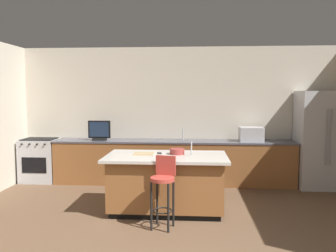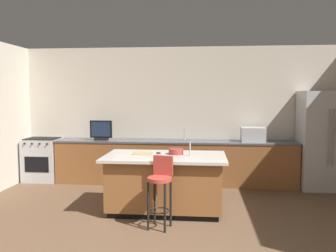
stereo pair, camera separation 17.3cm
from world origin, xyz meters
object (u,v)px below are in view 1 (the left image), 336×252
object	(u,v)px
kitchen_island	(166,183)
microwave	(251,134)
cell_phone	(159,153)
bar_stool_center	(163,185)
tv_monitor	(99,131)
range_oven	(40,160)
cutting_board	(144,154)
fruit_bowl	(177,151)
refrigerator	(321,140)

from	to	relation	value
kitchen_island	microwave	xyz separation A→B (m)	(1.62, 1.78, 0.59)
kitchen_island	cell_phone	distance (m)	0.50
bar_stool_center	cell_phone	world-z (taller)	bar_stool_center
kitchen_island	bar_stool_center	world-z (taller)	bar_stool_center
tv_monitor	cell_phone	bearing A→B (deg)	-47.57
tv_monitor	bar_stool_center	distance (m)	2.92
range_oven	cutting_board	bearing A→B (deg)	-34.16
fruit_bowl	cell_phone	xyz separation A→B (m)	(-0.29, 0.06, -0.04)
refrigerator	kitchen_island	bearing A→B (deg)	-150.46
cell_phone	refrigerator	bearing A→B (deg)	18.01
bar_stool_center	cell_phone	bearing A→B (deg)	112.40
fruit_bowl	cutting_board	size ratio (longest dim) A/B	0.74
tv_monitor	bar_stool_center	bearing A→B (deg)	-57.41
cutting_board	range_oven	bearing A→B (deg)	145.84
kitchen_island	microwave	world-z (taller)	microwave
bar_stool_center	cutting_board	world-z (taller)	bar_stool_center
fruit_bowl	kitchen_island	bearing A→B (deg)	-144.10
range_oven	cell_phone	distance (m)	3.20
range_oven	tv_monitor	distance (m)	1.47
microwave	cutting_board	bearing A→B (deg)	-139.69
kitchen_island	bar_stool_center	xyz separation A→B (m)	(0.01, -0.70, 0.14)
refrigerator	cell_phone	bearing A→B (deg)	-154.05
refrigerator	bar_stool_center	xyz separation A→B (m)	(-2.99, -2.40, -0.36)
kitchen_island	bar_stool_center	distance (m)	0.71
range_oven	bar_stool_center	xyz separation A→B (m)	(2.87, -2.47, 0.15)
cutting_board	kitchen_island	bearing A→B (deg)	-12.54
kitchen_island	cell_phone	xyz separation A→B (m)	(-0.13, 0.18, 0.45)
microwave	cell_phone	xyz separation A→B (m)	(-1.75, -1.60, -0.14)
bar_stool_center	cutting_board	size ratio (longest dim) A/B	3.13
tv_monitor	kitchen_island	bearing A→B (deg)	-48.19
range_oven	microwave	bearing A→B (deg)	0.01
fruit_bowl	cutting_board	distance (m)	0.54
tv_monitor	cutting_board	size ratio (longest dim) A/B	1.45
refrigerator	cell_phone	world-z (taller)	refrigerator
refrigerator	fruit_bowl	xyz separation A→B (m)	(-2.83, -1.58, -0.02)
refrigerator	bar_stool_center	world-z (taller)	refrigerator
fruit_bowl	microwave	bearing A→B (deg)	48.66
kitchen_island	cutting_board	size ratio (longest dim) A/B	5.96
cell_phone	tv_monitor	bearing A→B (deg)	124.50
fruit_bowl	cutting_board	bearing A→B (deg)	-176.05
refrigerator	cutting_board	world-z (taller)	refrigerator
range_oven	microwave	world-z (taller)	microwave
kitchen_island	range_oven	distance (m)	3.37
range_oven	bar_stool_center	world-z (taller)	bar_stool_center
microwave	cutting_board	world-z (taller)	microwave
cell_phone	fruit_bowl	bearing A→B (deg)	-18.96
range_oven	kitchen_island	bearing A→B (deg)	-31.76
refrigerator	range_oven	world-z (taller)	refrigerator
refrigerator	microwave	bearing A→B (deg)	176.73
range_oven	fruit_bowl	distance (m)	3.49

